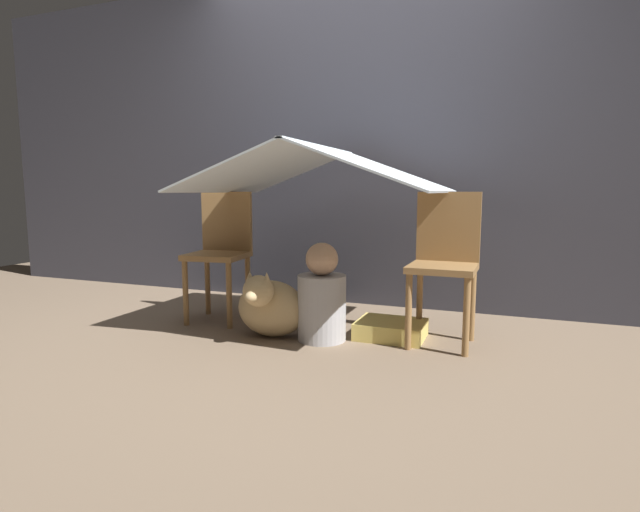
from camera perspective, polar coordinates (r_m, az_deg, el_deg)
name	(u,v)px	position (r m, az deg, el deg)	size (l,w,h in m)	color
ground_plane	(307,341)	(2.93, -1.51, -9.71)	(8.80, 8.80, 0.00)	#7A6651
wall_back	(362,139)	(3.83, 4.78, 13.22)	(7.00, 0.05, 2.50)	#3D3D47
chair_left	(221,249)	(3.40, -11.25, 0.83)	(0.40, 0.40, 0.86)	olive
chair_right	(445,259)	(2.90, 14.05, -0.38)	(0.37, 0.37, 0.86)	olive
sheet_canopy	(320,169)	(3.00, 0.00, 9.95)	(1.46, 1.12, 0.28)	silver
person_front	(322,299)	(2.89, 0.21, -4.93)	(0.28, 0.28, 0.57)	#B2B2B7
dog	(270,306)	(2.97, -5.78, -5.68)	(0.43, 0.41, 0.42)	tan
floor_cushion	(391,329)	(3.01, 8.11, -8.30)	(0.39, 0.31, 0.10)	#E5CC66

